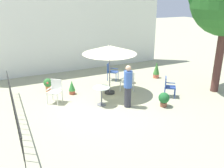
{
  "coord_description": "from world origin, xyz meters",
  "views": [
    {
      "loc": [
        -3.7,
        -8.06,
        4.08
      ],
      "look_at": [
        0.0,
        -0.27,
        0.89
      ],
      "focal_mm": 38.97,
      "sensor_mm": 36.0,
      "label": 1
    }
  ],
  "objects_px": {
    "standing_person": "(128,86)",
    "patio_chair_0": "(55,89)",
    "cafe_table_0": "(101,93)",
    "potted_plant_4": "(156,70)",
    "patio_chair_3": "(111,70)",
    "patio_umbrella_0": "(110,50)",
    "patio_chair_1": "(168,86)",
    "potted_plant_0": "(164,99)",
    "potted_plant_1": "(72,87)",
    "potted_plant_2": "(48,84)",
    "patio_chair_2": "(128,80)",
    "potted_plant_3": "(130,78)"
  },
  "relations": [
    {
      "from": "patio_chair_0",
      "to": "potted_plant_1",
      "type": "relative_size",
      "value": 1.53
    },
    {
      "from": "cafe_table_0",
      "to": "potted_plant_4",
      "type": "distance_m",
      "value": 4.27
    },
    {
      "from": "patio_chair_1",
      "to": "patio_chair_3",
      "type": "bearing_deg",
      "value": 112.9
    },
    {
      "from": "potted_plant_2",
      "to": "patio_chair_3",
      "type": "bearing_deg",
      "value": 3.57
    },
    {
      "from": "patio_umbrella_0",
      "to": "standing_person",
      "type": "relative_size",
      "value": 1.37
    },
    {
      "from": "potted_plant_0",
      "to": "standing_person",
      "type": "xyz_separation_m",
      "value": [
        -1.27,
        0.58,
        0.53
      ]
    },
    {
      "from": "potted_plant_0",
      "to": "standing_person",
      "type": "height_order",
      "value": "standing_person"
    },
    {
      "from": "potted_plant_0",
      "to": "potted_plant_1",
      "type": "xyz_separation_m",
      "value": [
        -2.83,
        2.72,
        -0.01
      ]
    },
    {
      "from": "patio_chair_1",
      "to": "potted_plant_3",
      "type": "bearing_deg",
      "value": 105.61
    },
    {
      "from": "patio_chair_1",
      "to": "potted_plant_1",
      "type": "relative_size",
      "value": 1.42
    },
    {
      "from": "patio_chair_0",
      "to": "standing_person",
      "type": "xyz_separation_m",
      "value": [
        2.39,
        -1.62,
        0.31
      ]
    },
    {
      "from": "potted_plant_4",
      "to": "cafe_table_0",
      "type": "bearing_deg",
      "value": -154.64
    },
    {
      "from": "patio_umbrella_0",
      "to": "cafe_table_0",
      "type": "xyz_separation_m",
      "value": [
        -0.79,
        -0.95,
        -1.42
      ]
    },
    {
      "from": "potted_plant_4",
      "to": "potted_plant_1",
      "type": "bearing_deg",
      "value": -176.69
    },
    {
      "from": "patio_chair_1",
      "to": "potted_plant_3",
      "type": "relative_size",
      "value": 1.75
    },
    {
      "from": "patio_chair_2",
      "to": "potted_plant_4",
      "type": "relative_size",
      "value": 0.99
    },
    {
      "from": "potted_plant_2",
      "to": "potted_plant_3",
      "type": "bearing_deg",
      "value": -8.59
    },
    {
      "from": "patio_chair_0",
      "to": "patio_chair_3",
      "type": "xyz_separation_m",
      "value": [
        3.16,
        1.48,
        -0.04
      ]
    },
    {
      "from": "potted_plant_0",
      "to": "potted_plant_2",
      "type": "relative_size",
      "value": 0.94
    },
    {
      "from": "patio_chair_1",
      "to": "potted_plant_0",
      "type": "bearing_deg",
      "value": -136.3
    },
    {
      "from": "standing_person",
      "to": "patio_chair_0",
      "type": "bearing_deg",
      "value": 145.83
    },
    {
      "from": "cafe_table_0",
      "to": "patio_chair_3",
      "type": "xyz_separation_m",
      "value": [
        1.62,
        2.52,
        -0.01
      ]
    },
    {
      "from": "patio_chair_3",
      "to": "potted_plant_4",
      "type": "distance_m",
      "value": 2.35
    },
    {
      "from": "standing_person",
      "to": "patio_umbrella_0",
      "type": "bearing_deg",
      "value": 91.93
    },
    {
      "from": "standing_person",
      "to": "potted_plant_2",
      "type": "bearing_deg",
      "value": 129.98
    },
    {
      "from": "patio_chair_3",
      "to": "potted_plant_4",
      "type": "bearing_deg",
      "value": -17.16
    },
    {
      "from": "potted_plant_1",
      "to": "potted_plant_2",
      "type": "bearing_deg",
      "value": 138.75
    },
    {
      "from": "patio_chair_3",
      "to": "patio_chair_2",
      "type": "bearing_deg",
      "value": -88.46
    },
    {
      "from": "patio_chair_0",
      "to": "potted_plant_2",
      "type": "relative_size",
      "value": 1.53
    },
    {
      "from": "patio_chair_0",
      "to": "potted_plant_2",
      "type": "height_order",
      "value": "patio_chair_0"
    },
    {
      "from": "patio_chair_2",
      "to": "potted_plant_1",
      "type": "height_order",
      "value": "patio_chair_2"
    },
    {
      "from": "patio_chair_3",
      "to": "potted_plant_0",
      "type": "relative_size",
      "value": 1.52
    },
    {
      "from": "patio_chair_2",
      "to": "potted_plant_1",
      "type": "xyz_separation_m",
      "value": [
        -2.38,
        0.71,
        -0.19
      ]
    },
    {
      "from": "potted_plant_4",
      "to": "standing_person",
      "type": "relative_size",
      "value": 0.52
    },
    {
      "from": "potted_plant_0",
      "to": "potted_plant_3",
      "type": "xyz_separation_m",
      "value": [
        0.14,
        2.9,
        -0.06
      ]
    },
    {
      "from": "patio_chair_2",
      "to": "patio_umbrella_0",
      "type": "bearing_deg",
      "value": 174.08
    },
    {
      "from": "potted_plant_1",
      "to": "potted_plant_3",
      "type": "relative_size",
      "value": 1.23
    },
    {
      "from": "cafe_table_0",
      "to": "potted_plant_4",
      "type": "relative_size",
      "value": 0.86
    },
    {
      "from": "cafe_table_0",
      "to": "potted_plant_2",
      "type": "relative_size",
      "value": 1.22
    },
    {
      "from": "patio_chair_0",
      "to": "potted_plant_2",
      "type": "xyz_separation_m",
      "value": [
        -0.05,
        1.28,
        -0.18
      ]
    },
    {
      "from": "patio_chair_1",
      "to": "patio_chair_3",
      "type": "distance_m",
      "value": 3.21
    },
    {
      "from": "patio_umbrella_0",
      "to": "standing_person",
      "type": "bearing_deg",
      "value": -88.07
    },
    {
      "from": "patio_umbrella_0",
      "to": "potted_plant_0",
      "type": "distance_m",
      "value": 2.96
    },
    {
      "from": "cafe_table_0",
      "to": "patio_chair_2",
      "type": "bearing_deg",
      "value": 27.32
    },
    {
      "from": "patio_chair_0",
      "to": "potted_plant_3",
      "type": "xyz_separation_m",
      "value": [
        3.8,
        0.7,
        -0.28
      ]
    },
    {
      "from": "potted_plant_1",
      "to": "potted_plant_2",
      "type": "height_order",
      "value": "same"
    },
    {
      "from": "potted_plant_0",
      "to": "potted_plant_2",
      "type": "bearing_deg",
      "value": 136.73
    },
    {
      "from": "patio_chair_3",
      "to": "potted_plant_0",
      "type": "bearing_deg",
      "value": -82.31
    },
    {
      "from": "patio_umbrella_0",
      "to": "patio_chair_1",
      "type": "relative_size",
      "value": 2.63
    },
    {
      "from": "patio_chair_2",
      "to": "patio_chair_1",
      "type": "bearing_deg",
      "value": -47.04
    }
  ]
}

